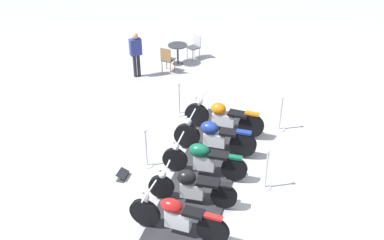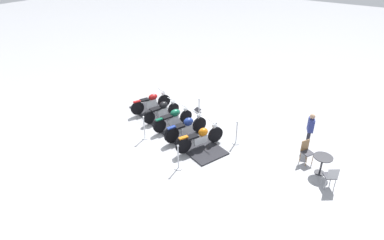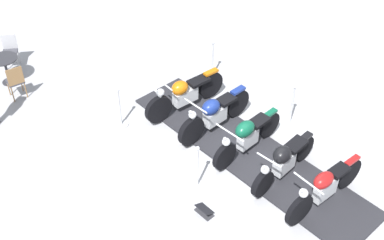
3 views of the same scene
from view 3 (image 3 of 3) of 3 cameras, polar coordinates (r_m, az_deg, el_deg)
ground_plane at (r=11.54m, az=6.19°, el=-3.65°), size 80.00×80.00×0.00m
display_platform at (r=11.52m, az=6.20°, el=-3.54°), size 3.43×6.51×0.06m
motorcycle_copper at (r=12.30m, az=-0.87°, el=3.03°), size 2.20×1.06×1.05m
motorcycle_navy at (r=11.69m, az=2.53°, el=0.76°), size 2.17×0.93×1.04m
motorcycle_forest at (r=11.16m, az=6.26°, el=-1.75°), size 2.09×0.93×0.94m
motorcycle_black at (r=10.72m, az=10.37°, el=-4.57°), size 2.04×0.78×0.89m
motorcycle_maroon at (r=10.33m, az=14.82°, el=-7.36°), size 2.10×1.03×1.02m
stanchion_left_mid at (r=12.22m, az=11.20°, el=1.09°), size 0.30×0.30×1.14m
stanchion_right_front at (r=12.11m, az=-8.15°, el=0.66°), size 0.35×0.35×1.08m
stanchion_left_front at (r=13.65m, az=2.32°, el=6.21°), size 0.34×0.34×1.10m
stanchion_right_mid at (r=10.46m, az=0.60°, el=-6.01°), size 0.30×0.30×1.13m
info_placard at (r=10.22m, az=1.40°, el=-10.30°), size 0.33×0.44×0.19m
cafe_table at (r=14.15m, az=-20.46°, el=5.94°), size 0.72×0.72×0.76m
cafe_chair_near_table at (r=13.47m, az=-19.41°, el=4.29°), size 0.54×0.54×0.97m
cafe_chair_across_table at (r=14.85m, az=-19.98°, el=7.57°), size 0.56×0.56×0.92m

